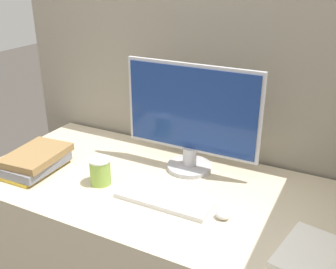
{
  "coord_description": "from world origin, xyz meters",
  "views": [
    {
      "loc": [
        0.71,
        -0.88,
        1.64
      ],
      "look_at": [
        0.03,
        0.43,
        0.99
      ],
      "focal_mm": 42.0,
      "sensor_mm": 36.0,
      "label": 1
    }
  ],
  "objects": [
    {
      "name": "monitor",
      "position": [
        0.06,
        0.6,
        1.01
      ],
      "size": [
        0.63,
        0.21,
        0.49
      ],
      "color": "#B7B7BC",
      "rests_on": "desk"
    },
    {
      "name": "desk",
      "position": [
        0.0,
        0.39,
        0.38
      ],
      "size": [
        1.63,
        0.79,
        0.77
      ],
      "color": "beige",
      "rests_on": "ground_plane"
    },
    {
      "name": "coffee_cup",
      "position": [
        -0.22,
        0.3,
        0.83
      ],
      "size": [
        0.09,
        0.09,
        0.12
      ],
      "color": "#8CB247",
      "rests_on": "desk"
    },
    {
      "name": "cubicle_panel_rear",
      "position": [
        0.0,
        0.83,
        0.82
      ],
      "size": [
        2.03,
        0.04,
        1.65
      ],
      "color": "gray",
      "rests_on": "ground_plane"
    },
    {
      "name": "mouse",
      "position": [
        0.33,
        0.29,
        0.78
      ],
      "size": [
        0.06,
        0.05,
        0.03
      ],
      "color": "silver",
      "rests_on": "desk"
    },
    {
      "name": "paper_pile",
      "position": [
        0.66,
        0.23,
        0.77
      ],
      "size": [
        0.24,
        0.3,
        0.02
      ],
      "color": "white",
      "rests_on": "desk"
    },
    {
      "name": "book_stack",
      "position": [
        -0.57,
        0.26,
        0.81
      ],
      "size": [
        0.24,
        0.31,
        0.09
      ],
      "color": "gold",
      "rests_on": "desk"
    },
    {
      "name": "keyboard",
      "position": [
        0.08,
        0.29,
        0.78
      ],
      "size": [
        0.39,
        0.13,
        0.02
      ],
      "color": "silver",
      "rests_on": "desk"
    }
  ]
}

